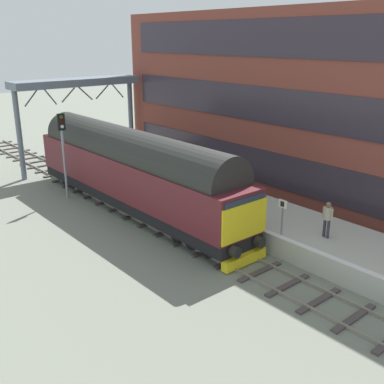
{
  "coord_description": "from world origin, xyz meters",
  "views": [
    {
      "loc": [
        -13.32,
        -14.25,
        9.39
      ],
      "look_at": [
        0.2,
        1.72,
        2.34
      ],
      "focal_mm": 43.18,
      "sensor_mm": 36.0,
      "label": 1
    }
  ],
  "objects_px": {
    "diesel_locomotive": "(132,169)",
    "platform_number_sign": "(282,212)",
    "waiting_passenger": "(328,216)",
    "signal_post_mid": "(63,145)"
  },
  "relations": [
    {
      "from": "platform_number_sign",
      "to": "waiting_passenger",
      "type": "xyz_separation_m",
      "value": [
        1.32,
        -1.42,
        -0.13
      ]
    },
    {
      "from": "signal_post_mid",
      "to": "waiting_passenger",
      "type": "height_order",
      "value": "signal_post_mid"
    },
    {
      "from": "diesel_locomotive",
      "to": "waiting_passenger",
      "type": "xyz_separation_m",
      "value": [
        3.22,
        -10.45,
        -0.49
      ]
    },
    {
      "from": "platform_number_sign",
      "to": "waiting_passenger",
      "type": "distance_m",
      "value": 1.94
    },
    {
      "from": "diesel_locomotive",
      "to": "waiting_passenger",
      "type": "relative_size",
      "value": 10.71
    },
    {
      "from": "diesel_locomotive",
      "to": "platform_number_sign",
      "type": "bearing_deg",
      "value": -78.1
    },
    {
      "from": "platform_number_sign",
      "to": "diesel_locomotive",
      "type": "bearing_deg",
      "value": 101.9
    },
    {
      "from": "diesel_locomotive",
      "to": "waiting_passenger",
      "type": "bearing_deg",
      "value": -72.89
    },
    {
      "from": "signal_post_mid",
      "to": "platform_number_sign",
      "type": "bearing_deg",
      "value": -74.39
    },
    {
      "from": "diesel_locomotive",
      "to": "platform_number_sign",
      "type": "xyz_separation_m",
      "value": [
        1.9,
        -9.03,
        -0.35
      ]
    }
  ]
}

